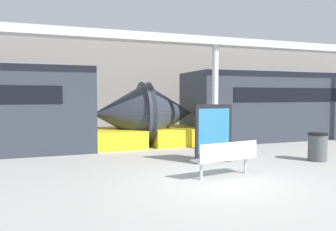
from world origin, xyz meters
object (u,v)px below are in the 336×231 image
train_left (319,106)px  support_column_near (215,98)px  bench_near (226,156)px  poster_board (214,133)px  trash_bin (318,147)px

train_left → support_column_near: (-7.08, -2.15, 0.43)m
bench_near → poster_board: poster_board is taller
train_left → bench_near: train_left is taller
trash_bin → support_column_near: support_column_near is taller
train_left → bench_near: (-8.75, -5.92, -0.99)m
train_left → support_column_near: support_column_near is taller
train_left → support_column_near: 7.42m
train_left → trash_bin: (-4.99, -5.07, -1.08)m
bench_near → support_column_near: (1.66, 3.77, 1.42)m
train_left → poster_board: size_ratio=10.37×
bench_near → trash_bin: size_ratio=2.07×
poster_board → support_column_near: (1.15, 2.09, 1.05)m
train_left → poster_board: (-8.23, -4.24, -0.62)m
train_left → trash_bin: size_ratio=21.09×
bench_near → train_left: bearing=24.8°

